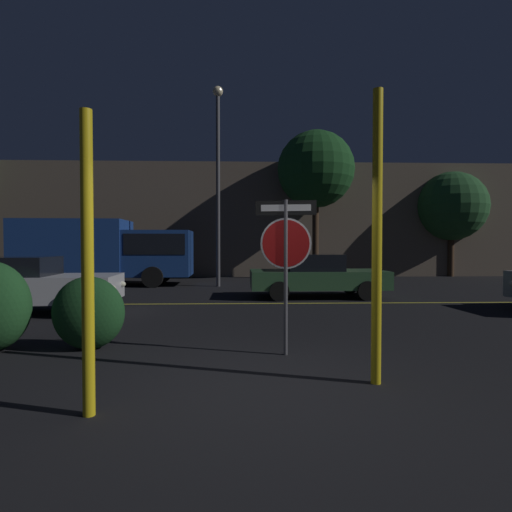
{
  "coord_description": "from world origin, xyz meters",
  "views": [
    {
      "loc": [
        -0.15,
        -4.52,
        1.67
      ],
      "look_at": [
        0.13,
        3.74,
        1.45
      ],
      "focal_mm": 28.0,
      "sensor_mm": 36.0,
      "label": 1
    }
  ],
  "objects_px": {
    "stop_sign": "(286,245)",
    "yellow_pole_left": "(88,264)",
    "delivery_truck": "(108,250)",
    "tree_0": "(451,206)",
    "passing_car_3": "(316,276)",
    "tree_1": "(316,170)",
    "yellow_pole_right": "(377,237)",
    "street_lamp": "(218,165)",
    "passing_car_2": "(18,285)",
    "hedge_bush_2": "(89,313)"
  },
  "relations": [
    {
      "from": "stop_sign",
      "to": "tree_0",
      "type": "xyz_separation_m",
      "value": [
        10.63,
        15.18,
        2.1
      ]
    },
    {
      "from": "stop_sign",
      "to": "street_lamp",
      "type": "relative_size",
      "value": 0.29
    },
    {
      "from": "delivery_truck",
      "to": "tree_1",
      "type": "distance_m",
      "value": 10.53
    },
    {
      "from": "delivery_truck",
      "to": "stop_sign",
      "type": "bearing_deg",
      "value": 28.22
    },
    {
      "from": "hedge_bush_2",
      "to": "street_lamp",
      "type": "distance_m",
      "value": 10.9
    },
    {
      "from": "passing_car_3",
      "to": "tree_0",
      "type": "bearing_deg",
      "value": 132.39
    },
    {
      "from": "tree_0",
      "to": "passing_car_3",
      "type": "bearing_deg",
      "value": -136.74
    },
    {
      "from": "street_lamp",
      "to": "tree_1",
      "type": "bearing_deg",
      "value": 37.11
    },
    {
      "from": "yellow_pole_right",
      "to": "street_lamp",
      "type": "distance_m",
      "value": 12.32
    },
    {
      "from": "yellow_pole_right",
      "to": "passing_car_3",
      "type": "distance_m",
      "value": 8.22
    },
    {
      "from": "stop_sign",
      "to": "street_lamp",
      "type": "bearing_deg",
      "value": 108.27
    },
    {
      "from": "hedge_bush_2",
      "to": "tree_1",
      "type": "distance_m",
      "value": 15.51
    },
    {
      "from": "passing_car_3",
      "to": "delivery_truck",
      "type": "relative_size",
      "value": 0.62
    },
    {
      "from": "street_lamp",
      "to": "tree_1",
      "type": "height_order",
      "value": "street_lamp"
    },
    {
      "from": "passing_car_2",
      "to": "tree_1",
      "type": "height_order",
      "value": "tree_1"
    },
    {
      "from": "yellow_pole_left",
      "to": "tree_1",
      "type": "distance_m",
      "value": 17.22
    },
    {
      "from": "passing_car_2",
      "to": "tree_0",
      "type": "bearing_deg",
      "value": 119.38
    },
    {
      "from": "yellow_pole_left",
      "to": "hedge_bush_2",
      "type": "height_order",
      "value": "yellow_pole_left"
    },
    {
      "from": "passing_car_2",
      "to": "hedge_bush_2",
      "type": "bearing_deg",
      "value": 36.74
    },
    {
      "from": "stop_sign",
      "to": "yellow_pole_left",
      "type": "bearing_deg",
      "value": -126.64
    },
    {
      "from": "yellow_pole_left",
      "to": "delivery_truck",
      "type": "relative_size",
      "value": 0.42
    },
    {
      "from": "yellow_pole_left",
      "to": "yellow_pole_right",
      "type": "relative_size",
      "value": 0.84
    },
    {
      "from": "yellow_pole_right",
      "to": "hedge_bush_2",
      "type": "height_order",
      "value": "yellow_pole_right"
    },
    {
      "from": "delivery_truck",
      "to": "yellow_pole_right",
      "type": "bearing_deg",
      "value": 28.93
    },
    {
      "from": "delivery_truck",
      "to": "tree_1",
      "type": "xyz_separation_m",
      "value": [
        9.33,
        2.87,
        3.95
      ]
    },
    {
      "from": "yellow_pole_left",
      "to": "delivery_truck",
      "type": "distance_m",
      "value": 13.72
    },
    {
      "from": "hedge_bush_2",
      "to": "tree_0",
      "type": "distance_m",
      "value": 20.42
    },
    {
      "from": "passing_car_3",
      "to": "hedge_bush_2",
      "type": "bearing_deg",
      "value": -38.28
    },
    {
      "from": "tree_1",
      "to": "yellow_pole_right",
      "type": "bearing_deg",
      "value": -97.68
    },
    {
      "from": "passing_car_2",
      "to": "street_lamp",
      "type": "relative_size",
      "value": 0.6
    },
    {
      "from": "yellow_pole_left",
      "to": "yellow_pole_right",
      "type": "height_order",
      "value": "yellow_pole_right"
    },
    {
      "from": "passing_car_3",
      "to": "delivery_truck",
      "type": "height_order",
      "value": "delivery_truck"
    },
    {
      "from": "stop_sign",
      "to": "passing_car_3",
      "type": "bearing_deg",
      "value": 84.84
    },
    {
      "from": "yellow_pole_left",
      "to": "yellow_pole_right",
      "type": "distance_m",
      "value": 3.24
    },
    {
      "from": "yellow_pole_right",
      "to": "passing_car_2",
      "type": "bearing_deg",
      "value": 143.81
    },
    {
      "from": "yellow_pole_right",
      "to": "passing_car_3",
      "type": "bearing_deg",
      "value": 84.48
    },
    {
      "from": "yellow_pole_left",
      "to": "hedge_bush_2",
      "type": "xyz_separation_m",
      "value": [
        -0.97,
        2.55,
        -0.9
      ]
    },
    {
      "from": "stop_sign",
      "to": "tree_0",
      "type": "bearing_deg",
      "value": 64.17
    },
    {
      "from": "yellow_pole_left",
      "to": "passing_car_3",
      "type": "xyz_separation_m",
      "value": [
        3.91,
        8.92,
        -0.8
      ]
    },
    {
      "from": "yellow_pole_right",
      "to": "passing_car_2",
      "type": "height_order",
      "value": "yellow_pole_right"
    },
    {
      "from": "passing_car_3",
      "to": "street_lamp",
      "type": "height_order",
      "value": "street_lamp"
    },
    {
      "from": "hedge_bush_2",
      "to": "street_lamp",
      "type": "height_order",
      "value": "street_lamp"
    },
    {
      "from": "stop_sign",
      "to": "tree_0",
      "type": "relative_size",
      "value": 0.42
    },
    {
      "from": "stop_sign",
      "to": "passing_car_2",
      "type": "xyz_separation_m",
      "value": [
        -6.18,
        3.92,
        -0.98
      ]
    },
    {
      "from": "stop_sign",
      "to": "yellow_pole_right",
      "type": "xyz_separation_m",
      "value": [
        0.96,
        -1.3,
        0.08
      ]
    },
    {
      "from": "delivery_truck",
      "to": "tree_0",
      "type": "relative_size",
      "value": 1.26
    },
    {
      "from": "street_lamp",
      "to": "delivery_truck",
      "type": "bearing_deg",
      "value": 172.14
    },
    {
      "from": "hedge_bush_2",
      "to": "tree_1",
      "type": "bearing_deg",
      "value": 65.4
    },
    {
      "from": "stop_sign",
      "to": "passing_car_2",
      "type": "bearing_deg",
      "value": 156.77
    },
    {
      "from": "yellow_pole_left",
      "to": "tree_0",
      "type": "bearing_deg",
      "value": 53.49
    }
  ]
}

